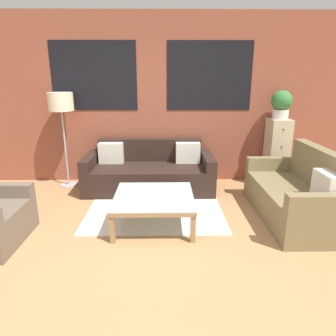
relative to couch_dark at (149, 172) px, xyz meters
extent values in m
plane|color=#AD7F51|center=(0.05, -1.95, -0.28)|extent=(16.00, 16.00, 0.00)
cube|color=brown|center=(0.05, 0.49, 1.12)|extent=(8.40, 0.08, 2.80)
cube|color=black|center=(-0.90, 0.44, 1.52)|extent=(1.40, 0.01, 1.10)
cube|color=black|center=(1.00, 0.44, 1.52)|extent=(1.40, 0.01, 1.10)
cube|color=silver|center=(0.12, -0.72, -0.28)|extent=(1.85, 1.75, 0.00)
cube|color=black|center=(0.00, -0.13, -0.08)|extent=(1.74, 0.72, 0.40)
cube|color=black|center=(0.00, 0.31, 0.11)|extent=(1.74, 0.16, 0.78)
cube|color=black|center=(-0.95, -0.05, 0.01)|extent=(0.16, 0.88, 0.58)
cube|color=black|center=(0.95, -0.05, 0.01)|extent=(0.16, 0.88, 0.58)
cube|color=silver|center=(-0.64, 0.15, 0.29)|extent=(0.40, 0.16, 0.34)
cube|color=silver|center=(0.64, 0.15, 0.29)|extent=(0.40, 0.16, 0.34)
cube|color=olive|center=(1.82, -1.12, -0.07)|extent=(0.64, 1.37, 0.42)
cube|color=olive|center=(2.22, -1.12, 0.18)|extent=(0.16, 1.37, 0.92)
cube|color=olive|center=(1.90, -0.36, 0.03)|extent=(0.80, 0.14, 0.62)
cube|color=olive|center=(1.90, -1.87, 0.03)|extent=(0.80, 0.14, 0.62)
cube|color=silver|center=(2.06, -1.58, 0.31)|extent=(0.16, 0.40, 0.34)
cube|color=#6B5B4C|center=(-1.73, -1.33, 0.00)|extent=(0.80, 0.14, 0.56)
cube|color=silver|center=(0.12, -1.28, 0.10)|extent=(0.97, 0.97, 0.01)
cube|color=#99754C|center=(0.12, -1.74, 0.07)|extent=(0.97, 0.05, 0.05)
cube|color=#99754C|center=(0.12, -0.82, 0.07)|extent=(0.97, 0.05, 0.05)
cube|color=#99754C|center=(-0.34, -1.28, 0.07)|extent=(0.05, 0.97, 0.05)
cube|color=#99754C|center=(0.58, -1.28, 0.07)|extent=(0.05, 0.97, 0.05)
cube|color=#99754C|center=(-0.33, -1.73, -0.09)|extent=(0.06, 0.06, 0.37)
cube|color=#99754C|center=(0.56, -1.73, -0.09)|extent=(0.05, 0.06, 0.37)
cube|color=#99754C|center=(-0.33, -0.83, -0.09)|extent=(0.06, 0.06, 0.37)
cube|color=#99754C|center=(0.56, -0.83, -0.09)|extent=(0.05, 0.06, 0.37)
cylinder|color=#B2B2B7|center=(-1.39, 0.16, -0.27)|extent=(0.28, 0.28, 0.02)
cylinder|color=#B2B2B7|center=(-1.39, 0.16, 0.36)|extent=(0.03, 0.03, 1.25)
cylinder|color=beige|center=(-1.39, 0.16, 1.13)|extent=(0.40, 0.40, 0.29)
cube|color=#C6B793|center=(2.15, 0.21, 0.28)|extent=(0.33, 0.41, 1.12)
sphere|color=#38332D|center=(2.15, 0.00, 0.71)|extent=(0.02, 0.02, 0.02)
sphere|color=#38332D|center=(2.15, 0.00, 0.43)|extent=(0.02, 0.02, 0.02)
sphere|color=#38332D|center=(2.15, 0.00, 0.14)|extent=(0.02, 0.02, 0.02)
sphere|color=#38332D|center=(2.15, 0.00, -0.14)|extent=(0.02, 0.02, 0.02)
cylinder|color=silver|center=(2.15, 0.21, 0.92)|extent=(0.25, 0.25, 0.15)
sphere|color=#387A3D|center=(2.15, 0.21, 1.14)|extent=(0.33, 0.33, 0.33)
camera|label=1|loc=(0.25, -4.71, 1.48)|focal=32.00mm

